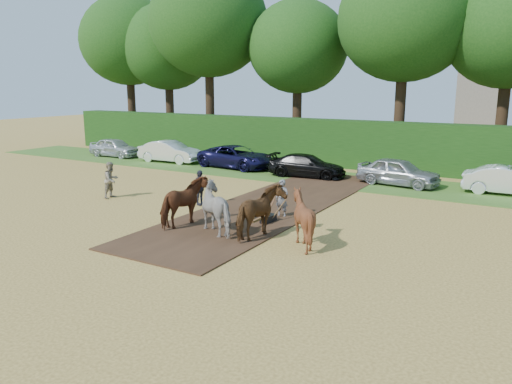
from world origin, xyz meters
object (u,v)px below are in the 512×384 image
object	(u,v)px
plough_team	(242,210)
church	(489,10)
parked_cars	(368,170)
spectator_near	(111,180)
spectator_far	(200,188)

from	to	relation	value
plough_team	church	bearing A→B (deg)	88.53
plough_team	parked_cars	world-z (taller)	plough_team
church	plough_team	bearing A→B (deg)	-91.47
spectator_near	spectator_far	distance (m)	4.55
spectator_near	church	world-z (taller)	church
church	parked_cars	bearing A→B (deg)	-90.79
spectator_near	parked_cars	xyz separation A→B (m)	(9.24, 9.74, -0.15)
parked_cars	church	size ratio (longest dim) A/B	1.52
spectator_near	parked_cars	distance (m)	13.42
spectator_far	parked_cars	size ratio (longest dim) A/B	0.04
spectator_near	spectator_far	world-z (taller)	spectator_near
spectator_near	parked_cars	bearing A→B (deg)	-46.62
spectator_near	parked_cars	world-z (taller)	spectator_near
spectator_far	parked_cars	bearing A→B (deg)	-18.25
plough_team	church	size ratio (longest dim) A/B	0.22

